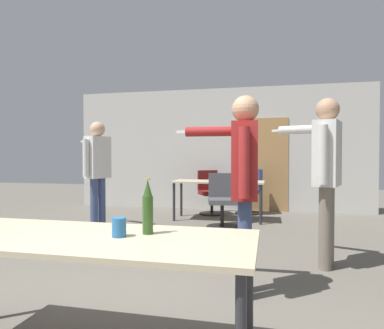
{
  "coord_description": "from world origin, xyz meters",
  "views": [
    {
      "loc": [
        1.14,
        -1.5,
        1.19
      ],
      "look_at": [
        0.21,
        2.62,
        1.1
      ],
      "focal_mm": 32.0,
      "sensor_mm": 36.0,
      "label": 1
    }
  ],
  "objects": [
    {
      "name": "back_wall",
      "position": [
        0.03,
        6.25,
        1.36
      ],
      "size": [
        6.71,
        0.12,
        2.74
      ],
      "color": "beige",
      "rests_on": "ground_plane"
    },
    {
      "name": "conference_table_far",
      "position": [
        0.21,
        4.9,
        0.66
      ],
      "size": [
        1.7,
        0.66,
        0.74
      ],
      "color": "#C6B793",
      "rests_on": "ground_plane"
    },
    {
      "name": "person_left_plaid",
      "position": [
        -1.56,
        3.52,
        1.08
      ],
      "size": [
        0.73,
        0.74,
        1.76
      ],
      "rotation": [
        0.0,
        0.0,
        1.24
      ],
      "color": "#3D4C75",
      "rests_on": "ground_plane"
    },
    {
      "name": "person_far_watching",
      "position": [
        0.92,
        1.45,
        1.05
      ],
      "size": [
        0.78,
        0.56,
        1.72
      ],
      "rotation": [
        0.0,
        0.0,
        1.6
      ],
      "color": "#3D4C75",
      "rests_on": "ground_plane"
    },
    {
      "name": "drink_cup",
      "position": [
        0.31,
        0.3,
        0.79
      ],
      "size": [
        0.08,
        0.08,
        0.11
      ],
      "color": "#2866A3",
      "rests_on": "conference_table_near"
    },
    {
      "name": "office_chair_far_left",
      "position": [
        -0.05,
        5.56,
        0.42
      ],
      "size": [
        0.65,
        0.68,
        0.91
      ],
      "rotation": [
        0.0,
        0.0,
        3.67
      ],
      "color": "black",
      "rests_on": "ground_plane"
    },
    {
      "name": "conference_table_near",
      "position": [
        0.09,
        0.28,
        0.67
      ],
      "size": [
        1.98,
        0.77,
        0.74
      ],
      "color": "#C6B793",
      "rests_on": "ground_plane"
    },
    {
      "name": "beer_bottle",
      "position": [
        0.44,
        0.4,
        0.89
      ],
      "size": [
        0.06,
        0.06,
        0.33
      ],
      "color": "#2D511E",
      "rests_on": "conference_table_near"
    },
    {
      "name": "office_chair_side_rolled",
      "position": [
        0.36,
        4.27,
        0.42
      ],
      "size": [
        0.55,
        0.6,
        0.91
      ],
      "rotation": [
        0.0,
        0.0,
        3.35
      ],
      "color": "black",
      "rests_on": "ground_plane"
    },
    {
      "name": "person_right_polo",
      "position": [
        1.73,
        2.4,
        1.11
      ],
      "size": [
        0.76,
        0.79,
        1.82
      ],
      "rotation": [
        0.0,
        0.0,
        1.25
      ],
      "color": "slate",
      "rests_on": "ground_plane"
    },
    {
      "name": "office_chair_near_pushed",
      "position": [
        0.78,
        5.75,
        0.44
      ],
      "size": [
        0.57,
        0.52,
        0.94
      ],
      "rotation": [
        0.0,
        0.0,
        1.69
      ],
      "color": "black",
      "rests_on": "ground_plane"
    }
  ]
}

